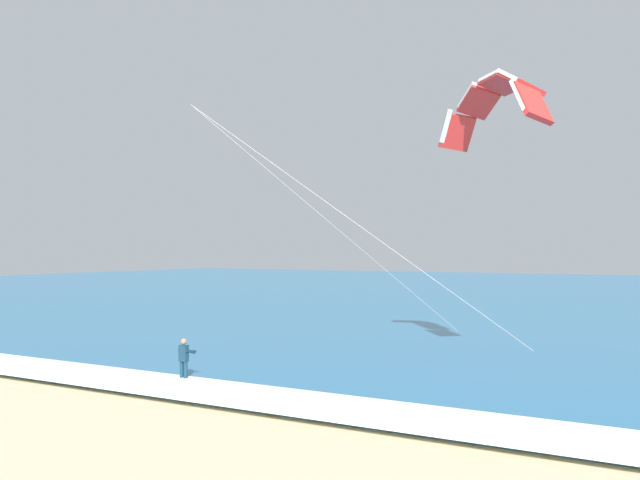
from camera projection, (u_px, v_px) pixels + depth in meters
The scene contains 5 objects.
sea at pixel (571, 294), 72.05m from camera, with size 200.00×120.00×0.20m, color teal.
surf_foam at pixel (290, 401), 20.48m from camera, with size 200.00×3.10×0.04m, color white.
surfboard at pixel (184, 384), 24.11m from camera, with size 0.51×1.42×0.09m.
kitesurfer at pixel (184, 359), 24.14m from camera, with size 0.55×0.53×1.69m.
kite_primary at pixel (494, 102), 27.46m from camera, with size 12.06×11.29×11.13m.
Camera 1 is at (10.81, -3.35, 4.94)m, focal length 36.79 mm.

